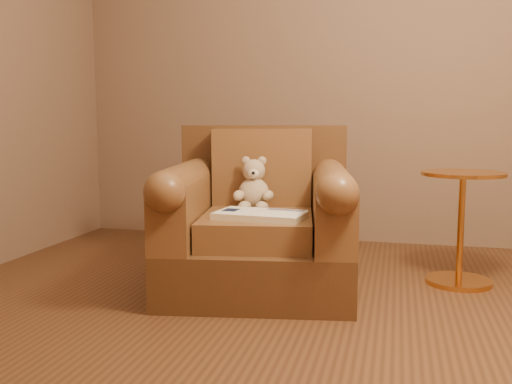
# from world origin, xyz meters

# --- Properties ---
(floor) EXTENTS (4.00, 4.00, 0.00)m
(floor) POSITION_xyz_m (0.00, 0.00, 0.00)
(floor) COLOR brown
(floor) RESTS_ON ground
(armchair) EXTENTS (1.10, 1.06, 0.87)m
(armchair) POSITION_xyz_m (-0.31, 0.68, 0.34)
(armchair) COLOR #55341C
(armchair) RESTS_ON floor
(teddy_bear) EXTENTS (0.21, 0.24, 0.29)m
(teddy_bear) POSITION_xyz_m (-0.36, 0.75, 0.52)
(teddy_bear) COLOR tan
(teddy_bear) RESTS_ON armchair
(guidebook) EXTENTS (0.45, 0.30, 0.04)m
(guidebook) POSITION_xyz_m (-0.26, 0.47, 0.43)
(guidebook) COLOR beige
(guidebook) RESTS_ON armchair
(side_table) EXTENTS (0.44, 0.44, 0.62)m
(side_table) POSITION_xyz_m (0.75, 1.00, 0.33)
(side_table) COLOR gold
(side_table) RESTS_ON floor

